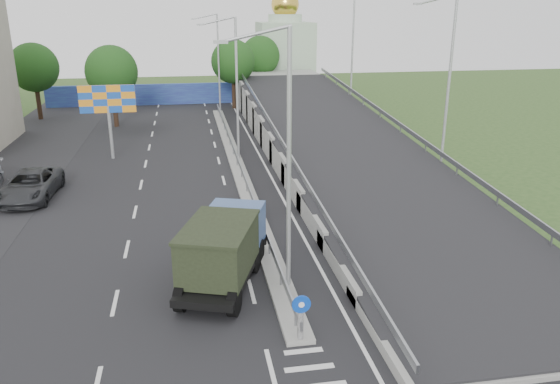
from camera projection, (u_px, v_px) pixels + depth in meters
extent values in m
cube|color=black|center=(197.00, 187.00, 34.64)|extent=(26.00, 90.00, 0.04)
cube|color=gray|center=(237.00, 166.00, 38.82)|extent=(1.00, 44.00, 0.20)
cube|color=gray|center=(403.00, 129.00, 40.09)|extent=(0.10, 50.00, 0.32)
cube|color=gray|center=(276.00, 134.00, 38.55)|extent=(0.10, 50.00, 0.32)
cube|color=gray|center=(237.00, 157.00, 38.61)|extent=(0.08, 44.00, 0.32)
cylinder|color=gray|center=(237.00, 161.00, 38.69)|extent=(0.09, 0.09, 0.60)
cylinder|color=black|center=(301.00, 323.00, 18.25)|extent=(0.20, 0.20, 1.20)
cylinder|color=#0C3FBF|center=(301.00, 304.00, 17.94)|extent=(0.64, 0.05, 0.64)
cylinder|color=white|center=(302.00, 305.00, 17.91)|extent=(0.20, 0.03, 0.20)
cylinder|color=#B2B5B7|center=(289.00, 165.00, 20.44)|extent=(0.18, 0.18, 10.00)
cylinder|color=#B2B5B7|center=(255.00, 34.00, 18.72)|extent=(2.57, 0.12, 0.66)
cube|color=#B2B5B7|center=(221.00, 42.00, 18.60)|extent=(0.50, 0.18, 0.12)
cylinder|color=#B2B5B7|center=(237.00, 90.00, 39.10)|extent=(0.18, 0.18, 10.00)
cylinder|color=#B2B5B7|center=(218.00, 21.00, 37.38)|extent=(2.57, 0.12, 0.66)
cube|color=#B2B5B7|center=(200.00, 25.00, 37.27)|extent=(0.50, 0.18, 0.12)
cylinder|color=#B2B5B7|center=(219.00, 63.00, 57.76)|extent=(0.18, 0.18, 10.00)
cylinder|color=#B2B5B7|center=(205.00, 16.00, 56.04)|extent=(2.57, 0.12, 0.66)
cube|color=#B2B5B7|center=(194.00, 19.00, 55.93)|extent=(0.50, 0.18, 0.12)
cube|color=navy|center=(180.00, 94.00, 63.95)|extent=(30.00, 0.50, 2.40)
cube|color=#B2CCAD|center=(285.00, 57.00, 72.62)|extent=(7.00, 7.00, 9.00)
cylinder|color=#B2CCAD|center=(285.00, 18.00, 71.02)|extent=(4.40, 4.40, 1.00)
sphere|color=gold|center=(285.00, 4.00, 70.47)|extent=(3.60, 3.60, 3.60)
cylinder|color=#B2B5B7|center=(111.00, 133.00, 40.49)|extent=(0.24, 0.24, 4.00)
cube|color=orange|center=(107.00, 99.00, 39.68)|extent=(4.00, 0.20, 2.00)
cylinder|color=black|center=(115.00, 106.00, 51.52)|extent=(0.44, 0.44, 4.00)
sphere|color=#114013|center=(111.00, 71.00, 50.50)|extent=(4.80, 4.80, 4.80)
cylinder|color=black|center=(234.00, 91.00, 60.93)|extent=(0.44, 0.44, 4.00)
sphere|color=#114013|center=(233.00, 61.00, 59.90)|extent=(4.80, 4.80, 4.80)
cylinder|color=black|center=(38.00, 100.00, 54.89)|extent=(0.44, 0.44, 4.00)
sphere|color=#114013|center=(34.00, 67.00, 53.87)|extent=(4.80, 4.80, 4.80)
cylinder|color=black|center=(261.00, 82.00, 68.11)|extent=(0.44, 0.44, 4.00)
sphere|color=#114013|center=(260.00, 56.00, 67.08)|extent=(4.80, 4.80, 4.80)
cylinder|color=black|center=(214.00, 248.00, 24.51)|extent=(0.70, 1.17, 1.11)
cylinder|color=black|center=(258.00, 251.00, 24.20)|extent=(0.70, 1.17, 1.11)
cylinder|color=black|center=(208.00, 257.00, 23.66)|extent=(0.70, 1.17, 1.11)
cylinder|color=black|center=(254.00, 260.00, 23.35)|extent=(0.70, 1.17, 1.11)
cylinder|color=black|center=(181.00, 297.00, 20.35)|extent=(0.70, 1.17, 1.11)
cylinder|color=black|center=(234.00, 302.00, 20.04)|extent=(0.70, 1.17, 1.11)
cube|color=black|center=(224.00, 268.00, 22.32)|extent=(4.26, 6.69, 0.30)
cube|color=#324A79|center=(237.00, 223.00, 24.22)|extent=(2.73, 2.29, 1.72)
cube|color=black|center=(241.00, 208.00, 24.80)|extent=(1.83, 0.69, 0.71)
cube|color=black|center=(242.00, 238.00, 25.36)|extent=(2.25, 0.91, 0.51)
cube|color=black|center=(219.00, 249.00, 21.40)|extent=(3.56, 4.43, 1.82)
cube|color=black|center=(218.00, 226.00, 21.09)|extent=(3.69, 4.56, 0.12)
imported|color=#2D2E31|center=(31.00, 185.00, 32.34)|extent=(2.99, 5.99, 1.63)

